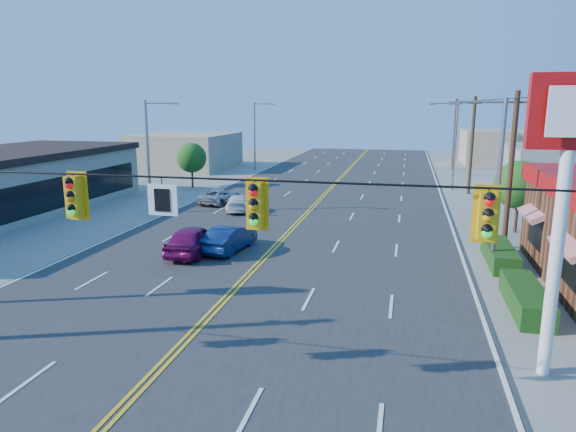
% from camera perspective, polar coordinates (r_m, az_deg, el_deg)
% --- Properties ---
extents(ground, '(160.00, 160.00, 0.00)m').
position_cam_1_polar(ground, '(15.08, -16.95, -18.91)').
color(ground, gray).
rests_on(ground, ground).
extents(road, '(20.00, 120.00, 0.06)m').
position_cam_1_polar(road, '(32.68, 0.67, -1.27)').
color(road, '#2D2D30').
rests_on(road, ground).
extents(signal_span, '(24.32, 0.34, 9.00)m').
position_cam_1_polar(signal_span, '(13.34, -18.70, -0.45)').
color(signal_span, '#47301E').
rests_on(signal_span, ground).
extents(kfc_pylon, '(2.20, 0.36, 8.50)m').
position_cam_1_polar(kfc_pylon, '(15.68, 28.53, 4.82)').
color(kfc_pylon, white).
rests_on(kfc_pylon, ground).
extents(streetlight_se, '(2.55, 0.25, 8.00)m').
position_cam_1_polar(streetlight_se, '(25.54, 21.98, 4.26)').
color(streetlight_se, gray).
rests_on(streetlight_se, ground).
extents(streetlight_ne, '(2.55, 0.25, 8.00)m').
position_cam_1_polar(streetlight_ne, '(49.29, 17.87, 7.99)').
color(streetlight_ne, gray).
rests_on(streetlight_ne, ground).
extents(streetlight_sw, '(2.55, 0.25, 8.00)m').
position_cam_1_polar(streetlight_sw, '(37.58, -15.04, 7.01)').
color(streetlight_sw, gray).
rests_on(streetlight_sw, ground).
extents(streetlight_nw, '(2.55, 0.25, 8.00)m').
position_cam_1_polar(streetlight_nw, '(61.69, -3.55, 9.29)').
color(streetlight_nw, gray).
rests_on(streetlight_nw, ground).
extents(utility_pole_near, '(0.28, 0.28, 8.40)m').
position_cam_1_polar(utility_pole_near, '(29.72, 23.49, 4.53)').
color(utility_pole_near, '#47301E').
rests_on(utility_pole_near, ground).
extents(utility_pole_mid, '(0.28, 0.28, 8.40)m').
position_cam_1_polar(utility_pole_mid, '(47.46, 19.74, 7.34)').
color(utility_pole_mid, '#47301E').
rests_on(utility_pole_mid, ground).
extents(utility_pole_far, '(0.28, 0.28, 8.40)m').
position_cam_1_polar(utility_pole_far, '(65.34, 18.02, 8.61)').
color(utility_pole_far, '#47301E').
rests_on(utility_pole_far, ground).
extents(tree_kfc_rear, '(2.94, 2.94, 4.41)m').
position_cam_1_polar(tree_kfc_rear, '(34.03, 24.31, 3.16)').
color(tree_kfc_rear, '#47301E').
rests_on(tree_kfc_rear, ground).
extents(tree_west, '(2.80, 2.80, 4.20)m').
position_cam_1_polar(tree_west, '(49.45, -10.67, 6.38)').
color(tree_west, '#47301E').
rests_on(tree_west, ground).
extents(bld_west_far, '(11.00, 12.00, 4.20)m').
position_cam_1_polar(bld_west_far, '(65.09, -11.37, 7.10)').
color(bld_west_far, tan).
rests_on(bld_west_far, ground).
extents(bld_east_far, '(10.00, 10.00, 4.40)m').
position_cam_1_polar(bld_east_far, '(74.24, 22.69, 7.08)').
color(bld_east_far, tan).
rests_on(bld_east_far, ground).
extents(car_magenta, '(1.91, 4.49, 1.51)m').
position_cam_1_polar(car_magenta, '(27.16, -10.53, -2.71)').
color(car_magenta, '#760D4A').
rests_on(car_magenta, ground).
extents(car_blue, '(1.96, 4.27, 1.36)m').
position_cam_1_polar(car_blue, '(27.48, -6.50, -2.57)').
color(car_blue, '#0E2252').
rests_on(car_blue, ground).
extents(car_white, '(2.62, 4.35, 1.18)m').
position_cam_1_polar(car_white, '(37.78, -5.53, 1.39)').
color(car_white, silver).
rests_on(car_white, ground).
extents(car_silver, '(2.57, 4.48, 1.18)m').
position_cam_1_polar(car_silver, '(40.80, -7.59, 2.14)').
color(car_silver, '#B0AFB5').
rests_on(car_silver, ground).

